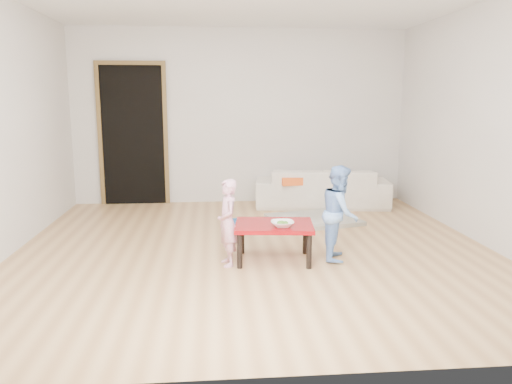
{
  "coord_description": "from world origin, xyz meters",
  "views": [
    {
      "loc": [
        -0.43,
        -5.1,
        1.57
      ],
      "look_at": [
        0.0,
        -0.2,
        0.65
      ],
      "focal_mm": 35.0,
      "sensor_mm": 36.0,
      "label": 1
    }
  ],
  "objects": [
    {
      "name": "cushion",
      "position": [
        0.73,
        1.89,
        0.43
      ],
      "size": [
        0.46,
        0.42,
        0.11
      ],
      "primitive_type": "cube",
      "rotation": [
        0.0,
        0.0,
        0.12
      ],
      "color": "#FE5F1C",
      "rests_on": "sofa"
    },
    {
      "name": "right_wall",
      "position": [
        2.5,
        0.0,
        1.3
      ],
      "size": [
        0.02,
        5.0,
        2.6
      ],
      "primitive_type": "cube",
      "color": "silver",
      "rests_on": "floor"
    },
    {
      "name": "floor",
      "position": [
        0.0,
        0.0,
        0.0
      ],
      "size": [
        5.0,
        5.0,
        0.01
      ],
      "primitive_type": "cube",
      "color": "#A97B48",
      "rests_on": "ground"
    },
    {
      "name": "bowl",
      "position": [
        0.22,
        -0.54,
        0.4
      ],
      "size": [
        0.22,
        0.22,
        0.05
      ],
      "primitive_type": "imported",
      "color": "white",
      "rests_on": "red_table"
    },
    {
      "name": "child_blue",
      "position": [
        0.81,
        -0.41,
        0.47
      ],
      "size": [
        0.47,
        0.54,
        0.94
      ],
      "primitive_type": "imported",
      "rotation": [
        0.0,
        0.0,
        1.29
      ],
      "color": "#6897F1",
      "rests_on": "floor"
    },
    {
      "name": "sofa",
      "position": [
        1.17,
        2.05,
        0.28
      ],
      "size": [
        2.01,
        0.99,
        0.56
      ],
      "primitive_type": "imported",
      "rotation": [
        0.0,
        0.0,
        3.01
      ],
      "color": "silver",
      "rests_on": "floor"
    },
    {
      "name": "broccoli",
      "position": [
        0.22,
        -0.54,
        0.4
      ],
      "size": [
        0.12,
        0.12,
        0.06
      ],
      "primitive_type": null,
      "color": "#2D5919",
      "rests_on": "red_table"
    },
    {
      "name": "red_table",
      "position": [
        0.16,
        -0.42,
        0.19
      ],
      "size": [
        0.81,
        0.64,
        0.38
      ],
      "primitive_type": null,
      "rotation": [
        0.0,
        0.0,
        -0.11
      ],
      "color": "maroon",
      "rests_on": "floor"
    },
    {
      "name": "child_pink",
      "position": [
        -0.3,
        -0.51,
        0.42
      ],
      "size": [
        0.25,
        0.34,
        0.83
      ],
      "primitive_type": "imported",
      "rotation": [
        0.0,
        0.0,
        -1.38
      ],
      "color": "#DB6492",
      "rests_on": "floor"
    },
    {
      "name": "basin",
      "position": [
        -0.1,
        0.75,
        0.06
      ],
      "size": [
        0.36,
        0.36,
        0.11
      ],
      "primitive_type": "imported",
      "color": "#29669E",
      "rests_on": "floor"
    },
    {
      "name": "blanket",
      "position": [
        0.86,
        1.11,
        0.03
      ],
      "size": [
        1.24,
        1.12,
        0.05
      ],
      "primitive_type": null,
      "rotation": [
        0.0,
        0.0,
        0.26
      ],
      "color": "#A29F8F",
      "rests_on": "floor"
    },
    {
      "name": "back_wall",
      "position": [
        0.0,
        2.5,
        1.3
      ],
      "size": [
        5.0,
        0.02,
        2.6
      ],
      "primitive_type": "cube",
      "color": "silver",
      "rests_on": "floor"
    },
    {
      "name": "doorway",
      "position": [
        -1.6,
        2.48,
        1.02
      ],
      "size": [
        1.02,
        0.08,
        2.11
      ],
      "primitive_type": null,
      "color": "brown",
      "rests_on": "back_wall"
    }
  ]
}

